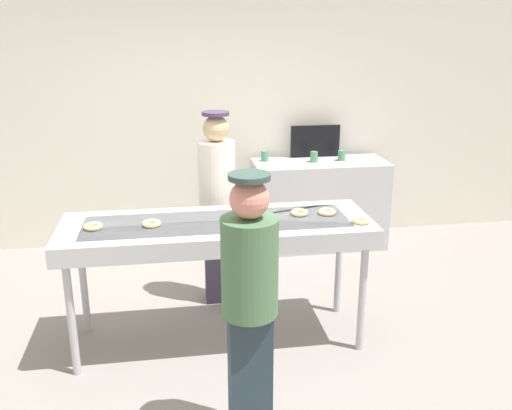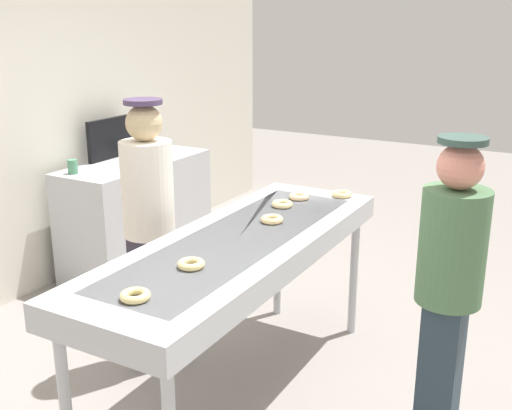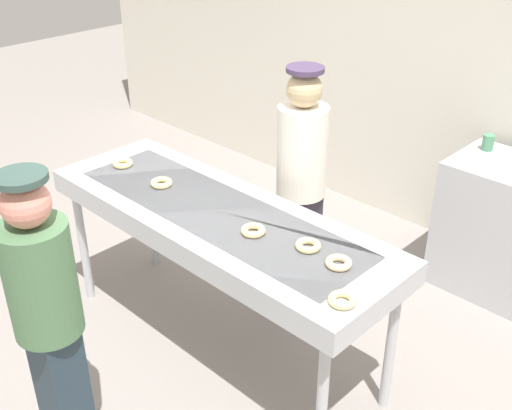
% 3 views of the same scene
% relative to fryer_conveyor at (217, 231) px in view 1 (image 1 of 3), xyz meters
% --- Properties ---
extents(ground_plane, '(16.00, 16.00, 0.00)m').
position_rel_fryer_conveyor_xyz_m(ground_plane, '(0.00, 0.00, -0.91)').
color(ground_plane, gray).
extents(back_wall, '(8.00, 0.12, 3.08)m').
position_rel_fryer_conveyor_xyz_m(back_wall, '(0.00, 2.26, 0.63)').
color(back_wall, silver).
rests_on(back_wall, ground).
extents(fryer_conveyor, '(2.28, 0.75, 0.98)m').
position_rel_fryer_conveyor_xyz_m(fryer_conveyor, '(0.00, 0.00, 0.00)').
color(fryer_conveyor, '#B7BABF').
rests_on(fryer_conveyor, ground).
extents(plain_donut_0, '(0.18, 0.18, 0.04)m').
position_rel_fryer_conveyor_xyz_m(plain_donut_0, '(0.33, -0.03, 0.10)').
color(plain_donut_0, '#ECC786').
rests_on(plain_donut_0, fryer_conveyor).
extents(plain_donut_1, '(0.14, 0.14, 0.04)m').
position_rel_fryer_conveyor_xyz_m(plain_donut_1, '(-0.88, -0.02, 0.10)').
color(plain_donut_1, '#E9D286').
rests_on(plain_donut_1, fryer_conveyor).
extents(plain_donut_2, '(0.19, 0.19, 0.04)m').
position_rel_fryer_conveyor_xyz_m(plain_donut_2, '(-0.47, -0.02, 0.10)').
color(plain_donut_2, '#E8D187').
rests_on(plain_donut_2, fryer_conveyor).
extents(plain_donut_3, '(0.18, 0.18, 0.04)m').
position_rel_fryer_conveyor_xyz_m(plain_donut_3, '(1.04, -0.19, 0.10)').
color(plain_donut_3, '#ECD18C').
rests_on(plain_donut_3, fryer_conveyor).
extents(plain_donut_4, '(0.18, 0.18, 0.04)m').
position_rel_fryer_conveyor_xyz_m(plain_donut_4, '(0.84, 0.04, 0.10)').
color(plain_donut_4, beige).
rests_on(plain_donut_4, fryer_conveyor).
extents(plain_donut_5, '(0.18, 0.18, 0.04)m').
position_rel_fryer_conveyor_xyz_m(plain_donut_5, '(0.63, 0.06, 0.10)').
color(plain_donut_5, '#E8CE8A').
rests_on(plain_donut_5, fryer_conveyor).
extents(worker_baker, '(0.31, 0.31, 1.69)m').
position_rel_fryer_conveyor_xyz_m(worker_baker, '(0.06, 0.67, 0.04)').
color(worker_baker, '#302B39').
rests_on(worker_baker, ground).
extents(customer_waiting, '(0.31, 0.31, 1.63)m').
position_rel_fryer_conveyor_xyz_m(customer_waiting, '(0.08, -1.12, 0.00)').
color(customer_waiting, '#263742').
rests_on(customer_waiting, ground).
extents(prep_counter, '(1.44, 0.59, 0.96)m').
position_rel_fryer_conveyor_xyz_m(prep_counter, '(1.28, 1.81, -0.43)').
color(prep_counter, '#B7BABF').
rests_on(prep_counter, ground).
extents(paper_cup_0, '(0.08, 0.08, 0.11)m').
position_rel_fryer_conveyor_xyz_m(paper_cup_0, '(0.69, 1.94, 0.11)').
color(paper_cup_0, '#4C8C66').
rests_on(paper_cup_0, prep_counter).
extents(paper_cup_1, '(0.08, 0.08, 0.11)m').
position_rel_fryer_conveyor_xyz_m(paper_cup_1, '(1.51, 1.83, 0.11)').
color(paper_cup_1, '#4C8C66').
rests_on(paper_cup_1, prep_counter).
extents(paper_cup_2, '(0.08, 0.08, 0.11)m').
position_rel_fryer_conveyor_xyz_m(paper_cup_2, '(1.20, 1.82, 0.11)').
color(paper_cup_2, '#4C8C66').
rests_on(paper_cup_2, prep_counter).
extents(menu_display, '(0.55, 0.04, 0.35)m').
position_rel_fryer_conveyor_xyz_m(menu_display, '(1.28, 2.06, 0.23)').
color(menu_display, black).
rests_on(menu_display, prep_counter).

